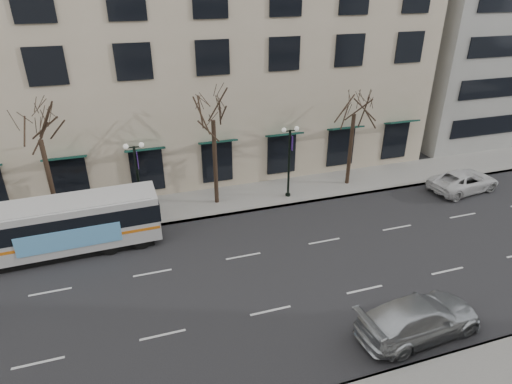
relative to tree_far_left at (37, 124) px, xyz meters
name	(u,v)px	position (x,y,z in m)	size (l,w,h in m)	color
ground	(256,281)	(10.00, -8.80, -6.70)	(160.00, 160.00, 0.00)	black
sidewalk_far	(284,192)	(15.00, 0.20, -6.62)	(80.00, 4.00, 0.15)	gray
building_hotel	(152,5)	(8.00, 12.20, 5.30)	(40.00, 20.00, 24.00)	#C4B395
tree_far_left	(37,124)	(0.00, 0.00, 0.00)	(3.60, 3.60, 8.34)	black
tree_far_mid	(212,105)	(10.00, 0.00, 0.21)	(3.60, 3.60, 8.55)	black
tree_far_right	(356,100)	(20.00, 0.00, -0.28)	(3.60, 3.60, 8.06)	black
lamp_post_left	(138,178)	(5.01, -0.60, -3.75)	(1.22, 0.45, 5.21)	black
lamp_post_right	(289,159)	(15.01, -0.60, -3.75)	(1.22, 0.45, 5.21)	black
city_bus	(52,227)	(0.11, -3.00, -4.97)	(11.71, 2.90, 3.15)	silver
silver_car	(420,318)	(15.68, -14.33, -5.86)	(2.35, 5.78, 1.68)	#B8BCC0
white_pickup	(464,181)	(27.60, -3.40, -5.95)	(2.48, 5.39, 1.50)	silver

